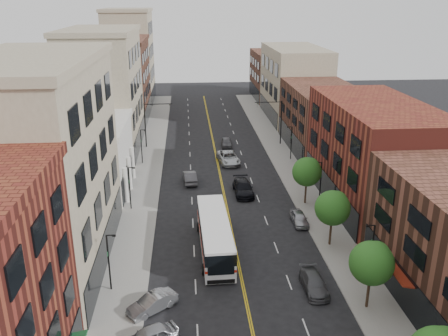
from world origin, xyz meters
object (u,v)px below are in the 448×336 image
object	(u,v)px
car_angle_b	(152,303)
car_lane_b	(228,158)
car_lane_c	(226,143)
car_parked_mid	(314,283)
car_lane_behind	(190,177)
car_parked_far	(299,218)
car_lane_a	(243,188)
city_bus	(215,233)

from	to	relation	value
car_angle_b	car_lane_b	world-z (taller)	car_lane_b
car_lane_c	car_parked_mid	bearing A→B (deg)	-83.25
car_lane_behind	car_lane_c	distance (m)	16.70
car_angle_b	car_parked_mid	world-z (taller)	car_angle_b
car_parked_mid	car_lane_c	bearing A→B (deg)	94.93
car_parked_mid	car_parked_far	distance (m)	12.32
car_lane_a	car_lane_c	world-z (taller)	car_lane_a
car_angle_b	car_parked_far	distance (m)	20.32
city_bus	car_lane_b	distance (m)	25.67
car_lane_b	car_lane_c	xyz separation A→B (m)	(0.40, 8.10, -0.12)
car_parked_far	car_parked_mid	bearing A→B (deg)	-98.44
car_angle_b	car_lane_a	size ratio (longest dim) A/B	0.74
city_bus	car_parked_far	size ratio (longest dim) A/B	3.24
car_angle_b	car_parked_far	size ratio (longest dim) A/B	1.06
car_lane_b	car_parked_far	bearing A→B (deg)	-81.67
car_parked_far	car_lane_c	distance (m)	29.05
car_angle_b	car_lane_c	size ratio (longest dim) A/B	0.99
car_lane_a	car_lane_c	size ratio (longest dim) A/B	1.34
car_parked_mid	car_lane_b	world-z (taller)	car_lane_b
car_lane_a	car_lane_b	distance (m)	11.84
car_parked_far	car_lane_behind	distance (m)	17.41
city_bus	car_lane_a	xyz separation A→B (m)	(4.37, 13.58, -1.05)
city_bus	car_lane_behind	xyz separation A→B (m)	(-2.15, 17.98, -1.09)
city_bus	car_parked_far	distance (m)	10.69
city_bus	car_lane_c	bearing A→B (deg)	81.79
car_parked_mid	car_lane_b	size ratio (longest dim) A/B	0.75
city_bus	car_parked_mid	distance (m)	10.73
car_angle_b	car_lane_behind	distance (m)	27.15
city_bus	car_parked_mid	bearing A→B (deg)	-44.37
car_lane_behind	car_lane_b	distance (m)	9.39
car_lane_a	car_parked_mid	bearing A→B (deg)	-81.95
car_angle_b	car_lane_b	xyz separation A→B (m)	(9.00, 34.37, 0.15)
car_lane_behind	car_lane_b	world-z (taller)	car_lane_b
car_lane_behind	car_parked_mid	bearing A→B (deg)	106.74
car_parked_mid	car_lane_b	xyz separation A→B (m)	(-4.20, 32.66, 0.18)
car_parked_mid	car_parked_far	world-z (taller)	car_parked_far
car_parked_mid	car_lane_behind	bearing A→B (deg)	111.13
city_bus	car_lane_behind	bearing A→B (deg)	95.43
car_angle_b	car_parked_far	xyz separation A→B (m)	(14.80, 13.92, -0.02)
car_parked_mid	car_lane_c	distance (m)	40.94
car_lane_c	car_parked_far	bearing A→B (deg)	-77.87
car_parked_mid	car_lane_c	world-z (taller)	car_lane_c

